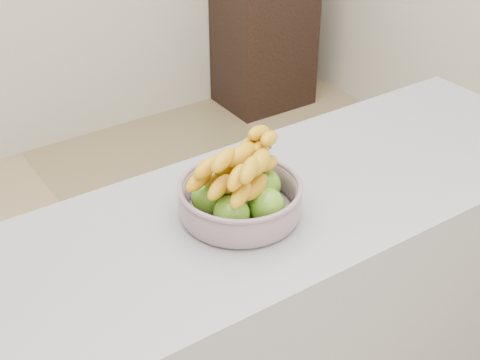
% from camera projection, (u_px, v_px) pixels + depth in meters
% --- Properties ---
extents(counter, '(2.00, 0.60, 0.90)m').
position_uv_depth(counter, '(251.00, 339.00, 1.89)').
color(counter, '#98979E').
rests_on(counter, ground).
extents(cabinet, '(0.52, 0.42, 0.93)m').
position_uv_depth(cabinet, '(264.00, 30.00, 3.97)').
color(cabinet, black).
rests_on(cabinet, ground).
extents(fruit_bowl, '(0.30, 0.30, 0.19)m').
position_uv_depth(fruit_bowl, '(240.00, 194.00, 1.60)').
color(fruit_bowl, '#99A8B8').
rests_on(fruit_bowl, counter).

